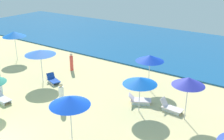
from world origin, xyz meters
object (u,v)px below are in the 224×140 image
at_px(umbrella_0, 189,81).
at_px(lounge_chair_0_0, 171,108).
at_px(umbrella_3, 140,81).
at_px(umbrella_6, 70,101).
at_px(beachgoer_1, 62,95).
at_px(beachgoer_3, 71,62).
at_px(lounge_chair_3_0, 139,100).
at_px(lounge_chair_8_1, 2,99).
at_px(umbrella_5, 40,52).
at_px(umbrella_7, 150,58).
at_px(umbrella_4, 14,34).
at_px(lounge_chair_5_0, 53,80).

height_order(umbrella_0, lounge_chair_0_0, umbrella_0).
distance_m(umbrella_3, umbrella_6, 5.02).
relative_size(umbrella_3, beachgoer_1, 1.42).
distance_m(beachgoer_1, beachgoer_3, 6.41).
height_order(lounge_chair_3_0, lounge_chair_8_1, lounge_chair_3_0).
height_order(lounge_chair_0_0, beachgoer_3, beachgoer_3).
distance_m(umbrella_0, lounge_chair_0_0, 2.50).
bearing_deg(lounge_chair_0_0, umbrella_5, 101.02).
distance_m(umbrella_0, umbrella_7, 4.65).
xyz_separation_m(umbrella_3, lounge_chair_3_0, (-0.47, 0.87, -1.82)).
bearing_deg(lounge_chair_3_0, umbrella_4, 56.62).
xyz_separation_m(umbrella_0, umbrella_4, (-17.31, 1.23, 0.04)).
distance_m(umbrella_3, umbrella_5, 8.56).
distance_m(lounge_chair_3_0, umbrella_5, 8.43).
height_order(lounge_chair_5_0, beachgoer_1, beachgoer_1).
height_order(umbrella_4, umbrella_7, umbrella_4).
bearing_deg(umbrella_5, lounge_chair_3_0, 7.68).
height_order(lounge_chair_3_0, beachgoer_3, beachgoer_3).
bearing_deg(lounge_chair_5_0, umbrella_5, 124.63).
xyz_separation_m(lounge_chair_5_0, lounge_chair_8_1, (-0.43, -4.20, 0.02)).
relative_size(lounge_chair_0_0, lounge_chair_3_0, 0.91).
bearing_deg(umbrella_4, umbrella_6, -26.93).
xyz_separation_m(lounge_chair_0_0, umbrella_4, (-16.23, 0.83, 2.25)).
relative_size(umbrella_4, beachgoer_1, 1.70).
distance_m(umbrella_3, beachgoer_1, 5.15).
height_order(lounge_chair_0_0, lounge_chair_8_1, lounge_chair_0_0).
distance_m(umbrella_5, umbrella_6, 8.73).
height_order(umbrella_5, beachgoer_1, umbrella_5).
distance_m(lounge_chair_3_0, umbrella_6, 6.20).
relative_size(beachgoer_1, beachgoer_3, 1.05).
relative_size(umbrella_3, umbrella_7, 0.89).
bearing_deg(beachgoer_3, umbrella_5, -17.13).
bearing_deg(lounge_chair_0_0, beachgoer_3, 83.77).
height_order(lounge_chair_5_0, lounge_chair_8_1, lounge_chair_5_0).
height_order(umbrella_4, umbrella_6, umbrella_4).
height_order(lounge_chair_0_0, umbrella_5, umbrella_5).
distance_m(lounge_chair_3_0, lounge_chair_8_1, 9.14).
relative_size(lounge_chair_5_0, umbrella_6, 0.50).
bearing_deg(umbrella_5, umbrella_0, 4.74).
xyz_separation_m(umbrella_4, beachgoer_1, (10.17, -4.24, -1.74)).
bearing_deg(umbrella_6, lounge_chair_0_0, 64.93).
bearing_deg(beachgoer_3, lounge_chair_5_0, 0.38).
xyz_separation_m(lounge_chair_3_0, lounge_chair_5_0, (-7.20, -0.84, -0.03)).
height_order(beachgoer_1, beachgoer_3, beachgoer_1).
relative_size(umbrella_3, lounge_chair_8_1, 1.69).
relative_size(lounge_chair_3_0, beachgoer_3, 1.05).
bearing_deg(umbrella_3, beachgoer_3, 161.14).
bearing_deg(lounge_chair_0_0, lounge_chair_5_0, 100.21).
distance_m(umbrella_4, beachgoer_1, 11.16).
bearing_deg(beachgoer_3, umbrella_6, 30.71).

